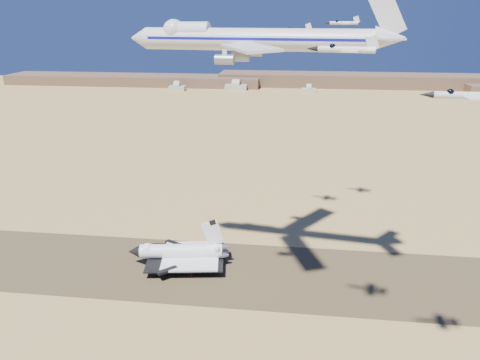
# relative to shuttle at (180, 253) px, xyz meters

# --- Properties ---
(ground) EXTENTS (1200.00, 1200.00, 0.00)m
(ground) POSITION_rel_shuttle_xyz_m (20.02, -3.73, -5.51)
(ground) COLOR tan
(ground) RESTS_ON ground
(runway) EXTENTS (600.00, 50.00, 0.06)m
(runway) POSITION_rel_shuttle_xyz_m (20.02, -3.73, -5.48)
(runway) COLOR brown
(runway) RESTS_ON ground
(ridgeline) EXTENTS (960.00, 90.00, 18.00)m
(ridgeline) POSITION_rel_shuttle_xyz_m (85.33, 523.57, 2.12)
(ridgeline) COLOR brown
(ridgeline) RESTS_ON ground
(hangars) EXTENTS (200.50, 29.50, 30.00)m
(hangars) POSITION_rel_shuttle_xyz_m (-43.98, 474.70, -0.68)
(hangars) COLOR #BBB6A5
(hangars) RESTS_ON ground
(shuttle) EXTENTS (41.70, 29.43, 20.49)m
(shuttle) POSITION_rel_shuttle_xyz_m (0.00, 0.00, 0.00)
(shuttle) COLOR white
(shuttle) RESTS_ON runway
(carrier_747) EXTENTS (90.36, 69.30, 22.44)m
(carrier_747) POSITION_rel_shuttle_xyz_m (28.73, -11.82, 86.07)
(carrier_747) COLOR silver
(crew_a) EXTENTS (0.47, 0.69, 1.84)m
(crew_a) POSITION_rel_shuttle_xyz_m (9.83, -6.62, -4.53)
(crew_a) COLOR red
(crew_a) RESTS_ON runway
(crew_b) EXTENTS (0.75, 0.96, 1.73)m
(crew_b) POSITION_rel_shuttle_xyz_m (6.80, -9.10, -4.58)
(crew_b) COLOR red
(crew_b) RESTS_ON runway
(crew_c) EXTENTS (1.05, 0.89, 1.59)m
(crew_c) POSITION_rel_shuttle_xyz_m (5.30, -8.80, -4.65)
(crew_c) COLOR red
(crew_c) RESTS_ON runway
(chase_jet_a) EXTENTS (16.03, 9.09, 4.04)m
(chase_jet_a) POSITION_rel_shuttle_xyz_m (56.07, -57.79, 86.25)
(chase_jet_a) COLOR silver
(chase_jet_b) EXTENTS (16.02, 8.44, 3.99)m
(chase_jet_b) POSITION_rel_shuttle_xyz_m (78.78, -71.49, 78.57)
(chase_jet_b) COLOR silver
(chase_jet_c) EXTENTS (14.90, 8.65, 3.79)m
(chase_jet_c) POSITION_rel_shuttle_xyz_m (43.90, 35.84, 87.51)
(chase_jet_c) COLOR silver
(chase_jet_d) EXTENTS (15.34, 8.51, 3.83)m
(chase_jet_d) POSITION_rel_shuttle_xyz_m (64.25, 49.71, 90.22)
(chase_jet_d) COLOR silver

